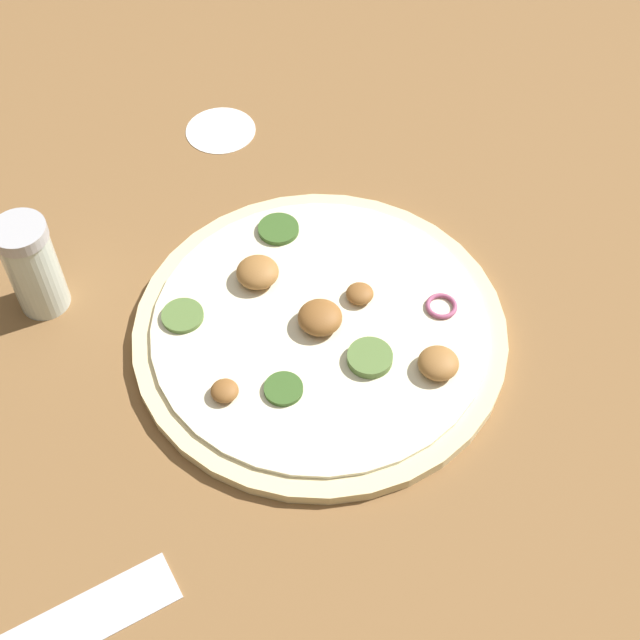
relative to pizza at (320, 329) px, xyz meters
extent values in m
plane|color=brown|center=(0.00, 0.00, -0.01)|extent=(3.00, 3.00, 0.00)
cylinder|color=beige|center=(0.00, 0.00, 0.00)|extent=(0.33, 0.33, 0.01)
cylinder|color=#EFE5C1|center=(0.00, 0.00, 0.00)|extent=(0.30, 0.30, 0.00)
ellipsoid|color=brown|center=(0.00, 0.00, 0.02)|extent=(0.04, 0.04, 0.02)
torus|color=#A34C70|center=(0.09, -0.07, 0.01)|extent=(0.03, 0.03, 0.00)
ellipsoid|color=brown|center=(0.05, -0.01, 0.01)|extent=(0.02, 0.02, 0.01)
ellipsoid|color=#996633|center=(0.00, 0.08, 0.02)|extent=(0.04, 0.04, 0.02)
cylinder|color=#385B23|center=(0.06, 0.10, 0.01)|extent=(0.04, 0.04, 0.01)
cylinder|color=#567538|center=(0.00, -0.06, 0.01)|extent=(0.04, 0.04, 0.01)
ellipsoid|color=brown|center=(-0.11, 0.01, 0.01)|extent=(0.02, 0.02, 0.01)
cylinder|color=#567538|center=(-0.08, 0.09, 0.01)|extent=(0.04, 0.04, 0.00)
cylinder|color=#385B23|center=(-0.07, -0.02, 0.01)|extent=(0.03, 0.03, 0.00)
ellipsoid|color=#996633|center=(0.03, -0.11, 0.02)|extent=(0.03, 0.03, 0.02)
cylinder|color=silver|center=(-0.14, 0.21, 0.03)|extent=(0.04, 0.04, 0.09)
cylinder|color=#B2B2B7|center=(-0.14, 0.21, 0.08)|extent=(0.05, 0.05, 0.01)
cylinder|color=white|center=(0.13, 0.26, -0.01)|extent=(0.07, 0.07, 0.00)
camera|label=1|loc=(-0.35, -0.32, 0.63)|focal=50.00mm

